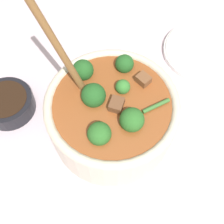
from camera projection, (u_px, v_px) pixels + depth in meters
The scene contains 4 objects.
ground_plane at pixel (112, 128), 0.57m from camera, with size 4.00×4.00×0.00m, color silver.
stew_bowl at pixel (112, 114), 0.51m from camera, with size 0.24×0.24×0.28m.
condiment_bowl at pixel (7, 103), 0.57m from camera, with size 0.11×0.11×0.04m.
empty_plate at pixel (203, 51), 0.65m from camera, with size 0.18×0.18×0.02m.
Camera 1 is at (0.23, -0.07, 0.51)m, focal length 45.00 mm.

